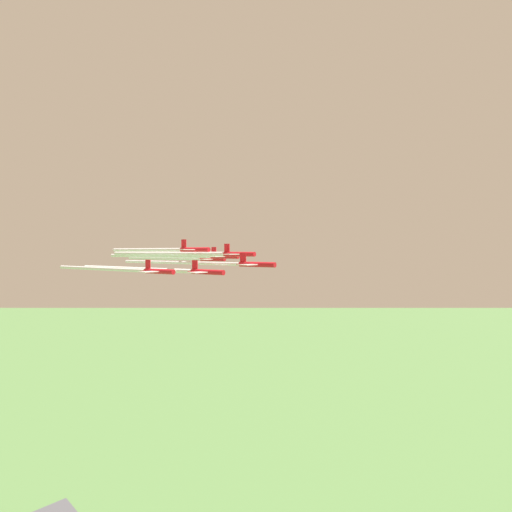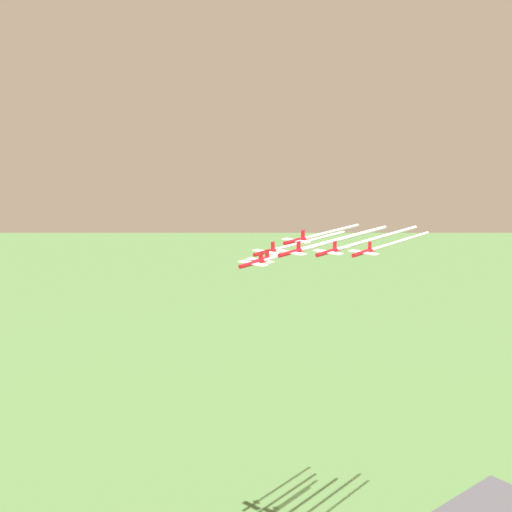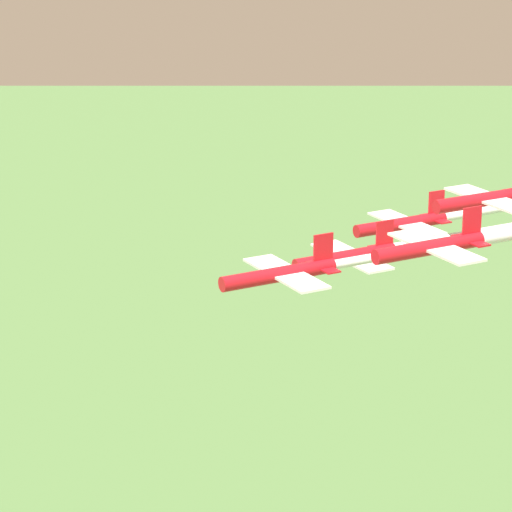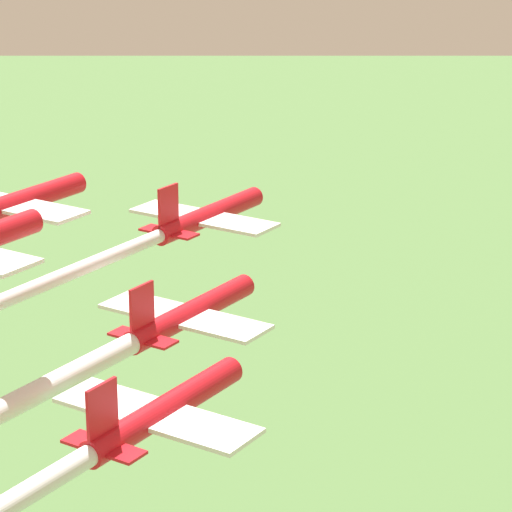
% 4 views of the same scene
% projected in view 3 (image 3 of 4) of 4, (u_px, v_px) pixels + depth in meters
% --- Properties ---
extents(jet_0, '(10.47, 10.17, 3.52)m').
position_uv_depth(jet_0, '(283.00, 273.00, 99.69)').
color(jet_0, red).
extents(jet_1, '(10.47, 10.17, 3.52)m').
position_uv_depth(jet_1, '(433.00, 247.00, 98.61)').
color(jet_1, red).
extents(jet_2, '(10.47, 10.17, 3.52)m').
position_uv_depth(jet_2, '(349.00, 256.00, 110.28)').
color(jet_2, red).
extents(jet_4, '(10.47, 10.17, 3.52)m').
position_uv_depth(jet_4, '(487.00, 199.00, 108.24)').
color(jet_4, red).
extents(jet_5, '(10.47, 10.17, 3.52)m').
position_uv_depth(jet_5, '(404.00, 223.00, 120.26)').
color(jet_5, red).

